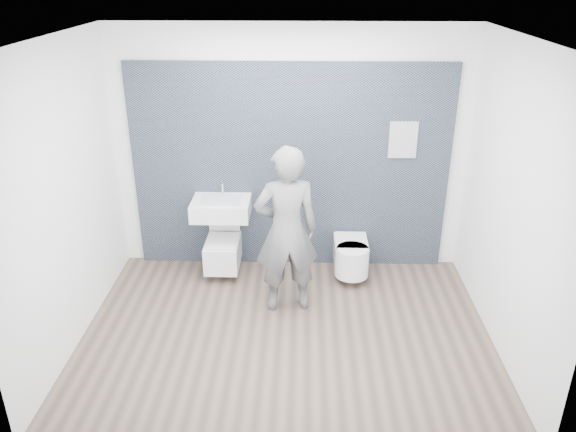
{
  "coord_description": "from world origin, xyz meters",
  "views": [
    {
      "loc": [
        0.15,
        -4.59,
        3.34
      ],
      "look_at": [
        0.0,
        0.6,
        1.0
      ],
      "focal_mm": 35.0,
      "sensor_mm": 36.0,
      "label": 1
    }
  ],
  "objects_px": {
    "toilet_rounded": "(351,256)",
    "toilet_square": "(223,251)",
    "visitor": "(286,231)",
    "washbasin": "(221,208)"
  },
  "relations": [
    {
      "from": "toilet_square",
      "to": "washbasin",
      "type": "bearing_deg",
      "value": 90.0
    },
    {
      "from": "washbasin",
      "to": "toilet_square",
      "type": "relative_size",
      "value": 0.88
    },
    {
      "from": "washbasin",
      "to": "visitor",
      "type": "xyz_separation_m",
      "value": [
        0.76,
        -0.72,
        0.07
      ]
    },
    {
      "from": "toilet_rounded",
      "to": "visitor",
      "type": "height_order",
      "value": "visitor"
    },
    {
      "from": "toilet_rounded",
      "to": "toilet_square",
      "type": "bearing_deg",
      "value": 177.85
    },
    {
      "from": "toilet_square",
      "to": "visitor",
      "type": "distance_m",
      "value": 1.19
    },
    {
      "from": "toilet_square",
      "to": "visitor",
      "type": "relative_size",
      "value": 0.42
    },
    {
      "from": "washbasin",
      "to": "toilet_rounded",
      "type": "relative_size",
      "value": 1.01
    },
    {
      "from": "washbasin",
      "to": "toilet_rounded",
      "type": "distance_m",
      "value": 1.59
    },
    {
      "from": "toilet_rounded",
      "to": "visitor",
      "type": "bearing_deg",
      "value": -138.67
    }
  ]
}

